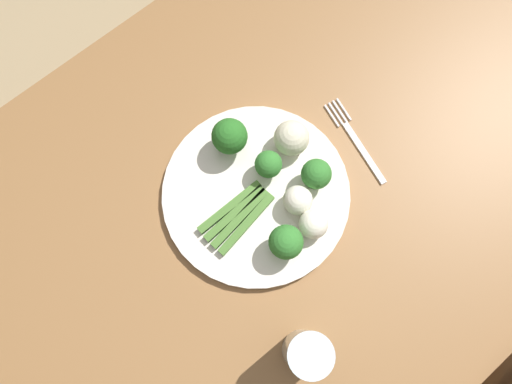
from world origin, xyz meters
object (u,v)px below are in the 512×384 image
Objects in this scene: cauliflower_left at (313,224)px; cauliflower_front_left at (292,138)px; cauliflower_edge at (298,200)px; broccoli_near_center at (268,164)px; dining_table at (292,192)px; plate at (256,194)px; broccoli_right at (316,174)px; broccoli_back at (230,137)px; fork at (356,140)px; water_glass at (306,353)px; asparagus_bundle at (238,216)px; broccoli_outer_edge at (286,242)px.

cauliflower_front_left is (0.06, 0.12, 0.01)m from cauliflower_left.
cauliflower_front_left is 1.23× the size of cauliflower_edge.
cauliflower_edge is at bearing -91.07° from broccoli_near_center.
cauliflower_left is 0.04m from cauliflower_edge.
plate is at bearing 167.23° from dining_table.
cauliflower_left is at bearing -134.21° from broccoli_right.
broccoli_back reaches higher than cauliflower_front_left.
cauliflower_left is at bearing -93.89° from broccoli_near_center.
cauliflower_left is at bearing -117.29° from dining_table.
fork is (0.15, 0.02, -0.04)m from cauliflower_edge.
dining_table is at bearing -12.77° from plate.
cauliflower_front_left is 0.12m from fork.
water_glass is at bearing -129.04° from cauliflower_edge.
broccoli_right is at bearing 45.79° from cauliflower_left.
asparagus_bundle is 0.12m from cauliflower_left.
fork is (0.19, -0.04, -0.01)m from plate.
broccoli_back reaches higher than fork.
cauliflower_left is (0.03, -0.10, 0.03)m from plate.
broccoli_outer_edge is at bearing -118.66° from broccoli_near_center.
dining_table is 12.03× the size of asparagus_bundle.
broccoli_near_center reaches higher than fork.
water_glass is (-0.20, -0.25, 0.02)m from cauliflower_front_left.
broccoli_outer_edge is at bearing -154.74° from broccoli_right.
broccoli_right is at bearing -64.03° from broccoli_back.
broccoli_right is 1.03× the size of cauliflower_front_left.
dining_table is 25.63× the size of broccoli_right.
broccoli_back is at bearing 93.37° from cauliflower_left.
cauliflower_front_left reaches higher than cauliflower_edge.
broccoli_right reaches higher than plate.
plate is 0.11m from cauliflower_left.
plate is 0.06m from broccoli_near_center.
broccoli_back reaches higher than dining_table.
dining_table is 11.68× the size of water_glass.
broccoli_right is at bearing -99.44° from cauliflower_front_left.
cauliflower_edge is at bearing 33.22° from broccoli_outer_edge.
cauliflower_edge is (0.08, -0.04, 0.02)m from asparagus_bundle.
fork is (0.23, -0.02, -0.02)m from asparagus_bundle.
plate is 0.07m from cauliflower_edge.
water_glass reaches higher than cauliflower_edge.
cauliflower_front_left reaches higher than broccoli_near_center.
broccoli_right reaches higher than cauliflower_edge.
water_glass reaches higher than dining_table.
broccoli_back is at bearing 77.07° from plate.
fork is (0.21, 0.06, -0.05)m from broccoli_outer_edge.
broccoli_near_center reaches higher than cauliflower_left.
water_glass reaches higher than broccoli_outer_edge.
broccoli_outer_edge is (-0.02, -0.09, 0.04)m from plate.
plate is at bearing 77.26° from broccoli_outer_edge.
cauliflower_left and cauliflower_edge have the same top height.
asparagus_bundle is 2.69× the size of cauliflower_edge.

